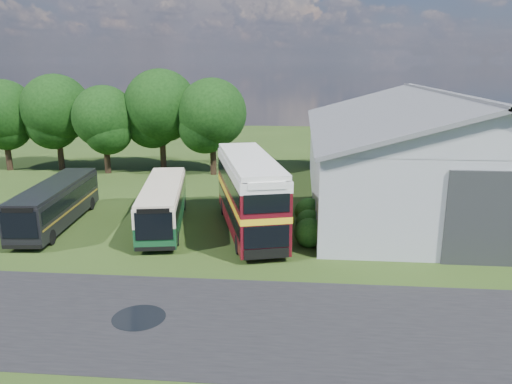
# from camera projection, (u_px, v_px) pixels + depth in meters

# --- Properties ---
(ground) EXTENTS (120.00, 120.00, 0.00)m
(ground) POSITION_uv_depth(u_px,v_px,m) (190.00, 287.00, 23.28)
(ground) COLOR #213611
(ground) RESTS_ON ground
(asphalt_road) EXTENTS (60.00, 8.00, 0.02)m
(asphalt_road) POSITION_uv_depth(u_px,v_px,m) (248.00, 323.00, 20.13)
(asphalt_road) COLOR black
(asphalt_road) RESTS_ON ground
(puddle) EXTENTS (2.20, 2.20, 0.01)m
(puddle) POSITION_uv_depth(u_px,v_px,m) (139.00, 318.00, 20.51)
(puddle) COLOR black
(puddle) RESTS_ON ground
(storage_shed) EXTENTS (18.80, 24.80, 8.15)m
(storage_shed) POSITION_uv_depth(u_px,v_px,m) (438.00, 147.00, 36.33)
(storage_shed) COLOR gray
(storage_shed) RESTS_ON ground
(tree_far_left) EXTENTS (6.12, 6.12, 8.64)m
(tree_far_left) POSITION_uv_depth(u_px,v_px,m) (3.00, 112.00, 46.94)
(tree_far_left) COLOR black
(tree_far_left) RESTS_ON ground
(tree_left_a) EXTENTS (6.46, 6.46, 9.12)m
(tree_left_a) POSITION_uv_depth(u_px,v_px,m) (56.00, 109.00, 46.91)
(tree_left_a) COLOR black
(tree_left_a) RESTS_ON ground
(tree_left_b) EXTENTS (5.78, 5.78, 8.16)m
(tree_left_b) POSITION_uv_depth(u_px,v_px,m) (104.00, 117.00, 45.68)
(tree_left_b) COLOR black
(tree_left_b) RESTS_ON ground
(tree_mid) EXTENTS (6.80, 6.80, 9.60)m
(tree_mid) POSITION_uv_depth(u_px,v_px,m) (161.00, 106.00, 46.27)
(tree_mid) COLOR black
(tree_mid) RESTS_ON ground
(tree_right_a) EXTENTS (6.26, 6.26, 8.83)m
(tree_right_a) POSITION_uv_depth(u_px,v_px,m) (212.00, 113.00, 45.01)
(tree_right_a) COLOR black
(tree_right_a) RESTS_ON ground
(shrub_front) EXTENTS (1.70, 1.70, 1.70)m
(shrub_front) POSITION_uv_depth(u_px,v_px,m) (309.00, 245.00, 28.58)
(shrub_front) COLOR #194714
(shrub_front) RESTS_ON ground
(shrub_mid) EXTENTS (1.60, 1.60, 1.60)m
(shrub_mid) POSITION_uv_depth(u_px,v_px,m) (308.00, 234.00, 30.50)
(shrub_mid) COLOR #194714
(shrub_mid) RESTS_ON ground
(shrub_back) EXTENTS (1.80, 1.80, 1.80)m
(shrub_back) POSITION_uv_depth(u_px,v_px,m) (308.00, 223.00, 32.43)
(shrub_back) COLOR #194714
(shrub_back) RESTS_ON ground
(bus_green_single) EXTENTS (4.03, 10.36, 2.79)m
(bus_green_single) POSITION_uv_depth(u_px,v_px,m) (163.00, 204.00, 31.52)
(bus_green_single) COLOR black
(bus_green_single) RESTS_ON ground
(bus_maroon_double) EXTENTS (5.49, 11.22, 4.67)m
(bus_maroon_double) POSITION_uv_depth(u_px,v_px,m) (250.00, 195.00, 30.47)
(bus_maroon_double) COLOR black
(bus_maroon_double) RESTS_ON ground
(bus_dark_single) EXTENTS (3.08, 10.06, 2.73)m
(bus_dark_single) POSITION_uv_depth(u_px,v_px,m) (56.00, 203.00, 31.73)
(bus_dark_single) COLOR black
(bus_dark_single) RESTS_ON ground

